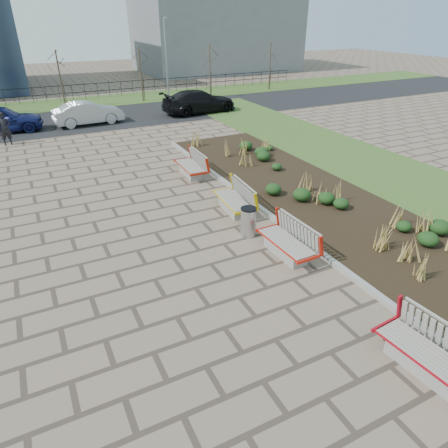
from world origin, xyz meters
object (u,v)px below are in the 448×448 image
bench_b (286,240)px  bench_d (190,165)px  bench_c (233,198)px  car_silver (88,113)px  car_blue (0,119)px  car_black (199,101)px  pedestrian (5,129)px  bench_a (428,352)px  lamp_east (166,60)px  litter_bin (248,222)px

bench_b → bench_d: 7.31m
bench_c → car_silver: car_silver is taller
bench_d → car_blue: (-7.25, 11.62, 0.30)m
car_blue → car_black: (12.62, -0.35, -0.00)m
bench_b → pedestrian: (-7.04, 16.05, 0.37)m
bench_a → car_black: size_ratio=0.39×
car_blue → lamp_east: lamp_east is taller
lamp_east → car_black: bearing=-86.2°
bench_d → bench_b: bearing=-88.3°
car_blue → lamp_east: 13.46m
car_silver → litter_bin: bearing=-177.9°
bench_a → bench_d: same height
bench_d → litter_bin: 5.80m
lamp_east → bench_a: bearing=-99.8°
car_black → car_blue: bearing=83.9°
bench_b → bench_a: bearing=-91.2°
pedestrian → car_black: size_ratio=0.33×
bench_b → bench_d: bearing=88.8°
litter_bin → lamp_east: size_ratio=0.16×
car_blue → car_black: 12.63m
bench_b → pedestrian: pedestrian is taller
bench_a → lamp_east: 29.41m
pedestrian → car_silver: pedestrian is taller
litter_bin → bench_b: bearing=-75.5°
bench_b → car_blue: car_blue is taller
bench_a → bench_d: 12.14m
bench_a → car_blue: (-7.25, 23.77, 0.30)m
bench_a → bench_b: size_ratio=1.00×
car_blue → car_silver: size_ratio=1.07×
bench_a → bench_c: same height
car_silver → car_black: (7.65, -0.07, 0.07)m
bench_c → car_black: 16.19m
bench_a → bench_b: 4.84m
litter_bin → lamp_east: 23.29m
car_silver → bench_b: bearing=-177.2°
bench_a → litter_bin: size_ratio=2.22×
litter_bin → bench_c: bearing=77.5°
bench_d → car_silver: bearing=103.1°
car_black → bench_a: bearing=162.6°
car_blue → car_silver: 4.98m
bench_d → litter_bin: bench_d is taller
lamp_east → pedestrian: bearing=-146.4°
bench_c → pedestrian: 14.57m
bench_b → pedestrian: bearing=112.5°
pedestrian → car_blue: (-0.22, 2.88, -0.07)m
pedestrian → car_black: 12.66m
bench_b → bench_d: size_ratio=1.00×
litter_bin → car_black: 18.00m
car_silver → car_black: 7.65m
bench_d → car_silver: 11.56m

